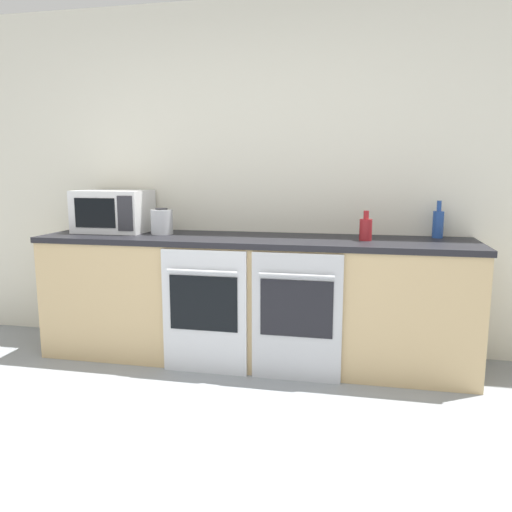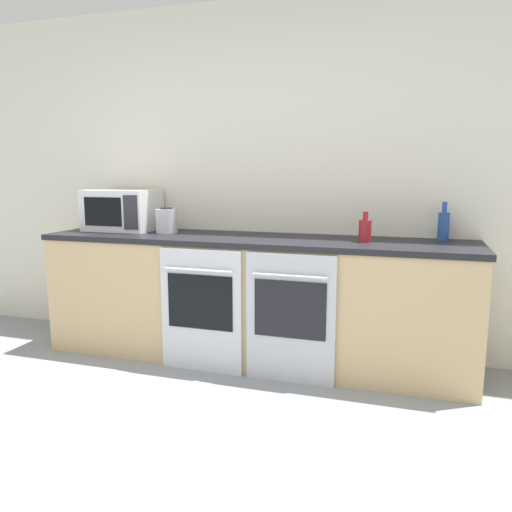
{
  "view_description": "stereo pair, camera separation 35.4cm",
  "coord_description": "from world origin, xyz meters",
  "px_view_note": "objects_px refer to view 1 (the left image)",
  "views": [
    {
      "loc": [
        0.75,
        -1.38,
        1.35
      ],
      "look_at": [
        0.03,
        2.04,
        0.76
      ],
      "focal_mm": 35.0,
      "sensor_mm": 36.0,
      "label": 1
    },
    {
      "loc": [
        1.09,
        -1.29,
        1.35
      ],
      "look_at": [
        0.03,
        2.04,
        0.76
      ],
      "focal_mm": 35.0,
      "sensor_mm": 36.0,
      "label": 2
    }
  ],
  "objects_px": {
    "oven_left": "(204,312)",
    "kettle": "(162,222)",
    "microwave": "(113,211)",
    "bottle_red": "(366,229)",
    "bottle_blue": "(438,223)",
    "oven_right": "(296,317)"
  },
  "relations": [
    {
      "from": "oven_left",
      "to": "microwave",
      "type": "relative_size",
      "value": 1.59
    },
    {
      "from": "oven_left",
      "to": "oven_right",
      "type": "xyz_separation_m",
      "value": [
        0.62,
        0.0,
        0.0
      ]
    },
    {
      "from": "bottle_blue",
      "to": "oven_right",
      "type": "bearing_deg",
      "value": -148.14
    },
    {
      "from": "kettle",
      "to": "bottle_red",
      "type": "bearing_deg",
      "value": -2.01
    },
    {
      "from": "oven_right",
      "to": "kettle",
      "type": "height_order",
      "value": "kettle"
    },
    {
      "from": "oven_left",
      "to": "oven_right",
      "type": "bearing_deg",
      "value": 0.0
    },
    {
      "from": "bottle_blue",
      "to": "oven_left",
      "type": "bearing_deg",
      "value": -159.69
    },
    {
      "from": "bottle_blue",
      "to": "bottle_red",
      "type": "bearing_deg",
      "value": -154.28
    },
    {
      "from": "oven_left",
      "to": "kettle",
      "type": "relative_size",
      "value": 4.4
    },
    {
      "from": "kettle",
      "to": "bottle_blue",
      "type": "bearing_deg",
      "value": 5.39
    },
    {
      "from": "microwave",
      "to": "kettle",
      "type": "relative_size",
      "value": 2.78
    },
    {
      "from": "kettle",
      "to": "oven_right",
      "type": "bearing_deg",
      "value": -19.76
    },
    {
      "from": "oven_left",
      "to": "kettle",
      "type": "distance_m",
      "value": 0.81
    },
    {
      "from": "oven_left",
      "to": "bottle_red",
      "type": "relative_size",
      "value": 4.21
    },
    {
      "from": "microwave",
      "to": "bottle_red",
      "type": "height_order",
      "value": "microwave"
    },
    {
      "from": "oven_right",
      "to": "oven_left",
      "type": "bearing_deg",
      "value": 180.0
    },
    {
      "from": "microwave",
      "to": "bottle_blue",
      "type": "bearing_deg",
      "value": 3.03
    },
    {
      "from": "microwave",
      "to": "kettle",
      "type": "xyz_separation_m",
      "value": [
        0.42,
        -0.06,
        -0.07
      ]
    },
    {
      "from": "oven_left",
      "to": "kettle",
      "type": "bearing_deg",
      "value": 139.12
    },
    {
      "from": "bottle_red",
      "to": "bottle_blue",
      "type": "height_order",
      "value": "bottle_blue"
    },
    {
      "from": "bottle_red",
      "to": "kettle",
      "type": "relative_size",
      "value": 1.05
    },
    {
      "from": "bottle_red",
      "to": "oven_right",
      "type": "bearing_deg",
      "value": -141.8
    }
  ]
}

